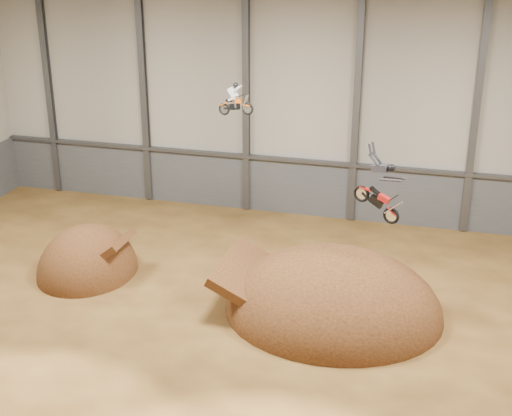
# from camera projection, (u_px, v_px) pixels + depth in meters

# --- Properties ---
(floor) EXTENTS (40.00, 40.00, 0.00)m
(floor) POSITION_uv_depth(u_px,v_px,m) (228.00, 336.00, 31.46)
(floor) COLOR #523515
(floor) RESTS_ON ground
(back_wall) EXTENTS (40.00, 0.10, 14.00)m
(back_wall) POSITION_uv_depth(u_px,v_px,m) (301.00, 104.00, 42.34)
(back_wall) COLOR #ACA798
(back_wall) RESTS_ON ground
(ceiling) EXTENTS (40.00, 40.00, 0.00)m
(ceiling) POSITION_uv_depth(u_px,v_px,m) (222.00, 9.00, 26.30)
(ceiling) COLOR black
(ceiling) RESTS_ON back_wall
(lower_band_back) EXTENTS (39.80, 0.18, 3.50)m
(lower_band_back) POSITION_uv_depth(u_px,v_px,m) (299.00, 187.00, 44.18)
(lower_band_back) COLOR #505257
(lower_band_back) RESTS_ON ground
(steel_rail) EXTENTS (39.80, 0.35, 0.20)m
(steel_rail) POSITION_uv_depth(u_px,v_px,m) (299.00, 161.00, 43.38)
(steel_rail) COLOR #47494F
(steel_rail) RESTS_ON lower_band_back
(steel_column_0) EXTENTS (0.40, 0.36, 13.90)m
(steel_column_0) POSITION_uv_depth(u_px,v_px,m) (49.00, 89.00, 46.22)
(steel_column_0) COLOR #47494F
(steel_column_0) RESTS_ON ground
(steel_column_1) EXTENTS (0.40, 0.36, 13.90)m
(steel_column_1) POSITION_uv_depth(u_px,v_px,m) (144.00, 95.00, 44.59)
(steel_column_1) COLOR #47494F
(steel_column_1) RESTS_ON ground
(steel_column_2) EXTENTS (0.40, 0.36, 13.90)m
(steel_column_2) POSITION_uv_depth(u_px,v_px,m) (246.00, 101.00, 42.97)
(steel_column_2) COLOR #47494F
(steel_column_2) RESTS_ON ground
(steel_column_3) EXTENTS (0.40, 0.36, 13.90)m
(steel_column_3) POSITION_uv_depth(u_px,v_px,m) (356.00, 108.00, 41.34)
(steel_column_3) COLOR #47494F
(steel_column_3) RESTS_ON ground
(steel_column_4) EXTENTS (0.40, 0.36, 13.90)m
(steel_column_4) POSITION_uv_depth(u_px,v_px,m) (476.00, 116.00, 39.72)
(steel_column_4) COLOR #47494F
(steel_column_4) RESTS_ON ground
(takeoff_ramp) EXTENTS (5.02, 5.79, 5.02)m
(takeoff_ramp) POSITION_uv_depth(u_px,v_px,m) (88.00, 272.00, 37.23)
(takeoff_ramp) COLOR #3B1F0E
(takeoff_ramp) RESTS_ON ground
(landing_ramp) EXTENTS (10.16, 8.99, 5.86)m
(landing_ramp) POSITION_uv_depth(u_px,v_px,m) (333.00, 313.00, 33.35)
(landing_ramp) COLOR #3B1F0E
(landing_ramp) RESTS_ON ground
(fmx_rider_a) EXTENTS (2.19, 1.13, 1.93)m
(fmx_rider_a) POSITION_uv_depth(u_px,v_px,m) (236.00, 98.00, 34.05)
(fmx_rider_a) COLOR #C44D08
(fmx_rider_b) EXTENTS (4.08, 2.31, 3.80)m
(fmx_rider_b) POSITION_uv_depth(u_px,v_px,m) (374.00, 182.00, 30.90)
(fmx_rider_b) COLOR #AB1616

